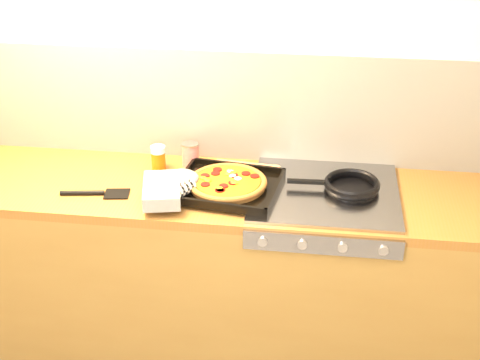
# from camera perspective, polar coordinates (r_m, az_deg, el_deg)

# --- Properties ---
(room_shell) EXTENTS (3.20, 3.20, 3.20)m
(room_shell) POSITION_cam_1_polar(r_m,az_deg,el_deg) (2.95, -1.14, 6.32)
(room_shell) COLOR white
(room_shell) RESTS_ON ground
(counter_run) EXTENTS (3.20, 0.62, 0.90)m
(counter_run) POSITION_cam_1_polar(r_m,az_deg,el_deg) (3.04, -1.83, -8.08)
(counter_run) COLOR olive
(counter_run) RESTS_ON ground
(stovetop) EXTENTS (0.60, 0.56, 0.02)m
(stovetop) POSITION_cam_1_polar(r_m,az_deg,el_deg) (2.77, 7.26, -1.08)
(stovetop) COLOR gray
(stovetop) RESTS_ON counter_run
(pizza_on_tray) EXTENTS (0.57, 0.46, 0.07)m
(pizza_on_tray) POSITION_cam_1_polar(r_m,az_deg,el_deg) (2.72, -2.59, -0.39)
(pizza_on_tray) COLOR black
(pizza_on_tray) RESTS_ON stovetop
(frying_pan) EXTENTS (0.38, 0.24, 0.04)m
(frying_pan) POSITION_cam_1_polar(r_m,az_deg,el_deg) (2.77, 9.41, -0.46)
(frying_pan) COLOR black
(frying_pan) RESTS_ON stovetop
(tomato_can) EXTENTS (0.09, 0.09, 0.11)m
(tomato_can) POSITION_cam_1_polar(r_m,az_deg,el_deg) (2.96, -4.26, 2.18)
(tomato_can) COLOR #A90D17
(tomato_can) RESTS_ON counter_run
(juice_glass) EXTENTS (0.07, 0.07, 0.11)m
(juice_glass) POSITION_cam_1_polar(r_m,az_deg,el_deg) (2.95, -6.99, 1.92)
(juice_glass) COLOR #E2570D
(juice_glass) RESTS_ON counter_run
(wooden_spoon) EXTENTS (0.30, 0.07, 0.02)m
(wooden_spoon) POSITION_cam_1_polar(r_m,az_deg,el_deg) (2.96, 1.33, 1.31)
(wooden_spoon) COLOR #B6714D
(wooden_spoon) RESTS_ON counter_run
(black_spatula) EXTENTS (0.29, 0.10, 0.02)m
(black_spatula) POSITION_cam_1_polar(r_m,az_deg,el_deg) (2.80, -12.14, -1.12)
(black_spatula) COLOR black
(black_spatula) RESTS_ON counter_run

